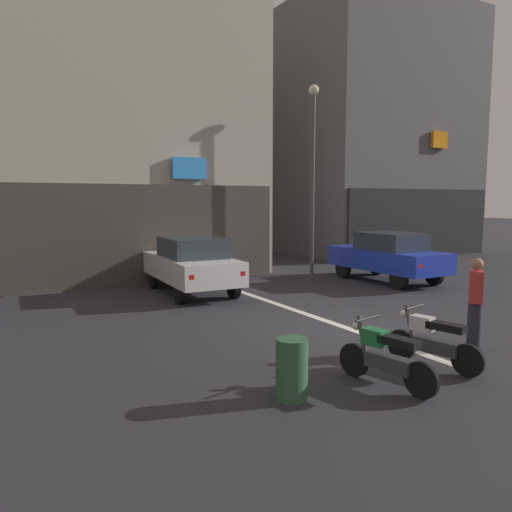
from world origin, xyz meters
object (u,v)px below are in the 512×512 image
object	(u,v)px
car_blue_parked_kerbside	(388,255)
person_by_motorcycles	(475,303)
motorcycle_white_row_left_mid	(432,340)
car_red_down_street	(167,239)
motorcycle_green_row_leftmost	(385,356)
car_white_crossing_near	(191,263)
street_lamp	(313,161)
trash_bin	(292,369)

from	to	relation	value
car_blue_parked_kerbside	person_by_motorcycles	world-z (taller)	person_by_motorcycles
car_blue_parked_kerbside	person_by_motorcycles	xyz separation A→B (m)	(-4.01, -6.29, -0.03)
motorcycle_white_row_left_mid	person_by_motorcycles	world-z (taller)	person_by_motorcycles
car_red_down_street	motorcycle_green_row_leftmost	xyz separation A→B (m)	(-2.64, -16.75, -0.43)
person_by_motorcycles	car_white_crossing_near	bearing A→B (deg)	107.84
motorcycle_white_row_left_mid	car_white_crossing_near	bearing A→B (deg)	96.70
street_lamp	trash_bin	xyz separation A→B (m)	(-6.97, -9.12, -3.67)
car_white_crossing_near	car_blue_parked_kerbside	distance (m)	6.59
car_white_crossing_near	car_red_down_street	world-z (taller)	same
street_lamp	motorcycle_white_row_left_mid	world-z (taller)	street_lamp
car_blue_parked_kerbside	car_red_down_street	distance (m)	10.72
motorcycle_green_row_leftmost	motorcycle_white_row_left_mid	xyz separation A→B (m)	(1.26, 0.23, 0.00)
car_red_down_street	motorcycle_white_row_left_mid	bearing A→B (deg)	-94.78
motorcycle_green_row_leftmost	motorcycle_white_row_left_mid	size ratio (longest dim) A/B	1.01
motorcycle_green_row_leftmost	trash_bin	xyz separation A→B (m)	(-1.44, 0.28, -0.03)
motorcycle_white_row_left_mid	person_by_motorcycles	xyz separation A→B (m)	(1.51, 0.35, 0.40)
motorcycle_white_row_left_mid	car_blue_parked_kerbside	bearing A→B (deg)	50.24
car_red_down_street	trash_bin	xyz separation A→B (m)	(-4.08, -16.47, -0.46)
car_white_crossing_near	motorcycle_white_row_left_mid	distance (m)	8.01
street_lamp	motorcycle_white_row_left_mid	xyz separation A→B (m)	(-4.26, -9.18, -3.64)
car_blue_parked_kerbside	motorcycle_green_row_leftmost	size ratio (longest dim) A/B	2.49
car_white_crossing_near	car_blue_parked_kerbside	world-z (taller)	same
car_blue_parked_kerbside	trash_bin	world-z (taller)	car_blue_parked_kerbside
car_white_crossing_near	car_blue_parked_kerbside	bearing A→B (deg)	-11.39
street_lamp	trash_bin	bearing A→B (deg)	-127.36
car_red_down_street	motorcycle_green_row_leftmost	size ratio (longest dim) A/B	2.49
motorcycle_green_row_leftmost	person_by_motorcycles	xyz separation A→B (m)	(2.77, 0.58, 0.40)
car_blue_parked_kerbside	trash_bin	xyz separation A→B (m)	(-8.23, -6.59, -0.46)
motorcycle_white_row_left_mid	person_by_motorcycles	distance (m)	1.60
car_white_crossing_near	car_red_down_street	xyz separation A→B (m)	(2.31, 8.58, 0.00)
trash_bin	person_by_motorcycles	bearing A→B (deg)	4.06
car_blue_parked_kerbside	trash_bin	distance (m)	10.55
motorcycle_white_row_left_mid	motorcycle_green_row_leftmost	bearing A→B (deg)	-169.71
car_blue_parked_kerbside	person_by_motorcycles	distance (m)	7.46
car_red_down_street	motorcycle_white_row_left_mid	world-z (taller)	car_red_down_street
car_blue_parked_kerbside	car_red_down_street	bearing A→B (deg)	112.75
car_white_crossing_near	motorcycle_white_row_left_mid	world-z (taller)	car_white_crossing_near
car_white_crossing_near	motorcycle_green_row_leftmost	distance (m)	8.19
car_white_crossing_near	street_lamp	size ratio (longest dim) A/B	0.62
car_white_crossing_near	car_red_down_street	bearing A→B (deg)	74.92
street_lamp	person_by_motorcycles	bearing A→B (deg)	-107.33
motorcycle_green_row_leftmost	person_by_motorcycles	world-z (taller)	person_by_motorcycles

